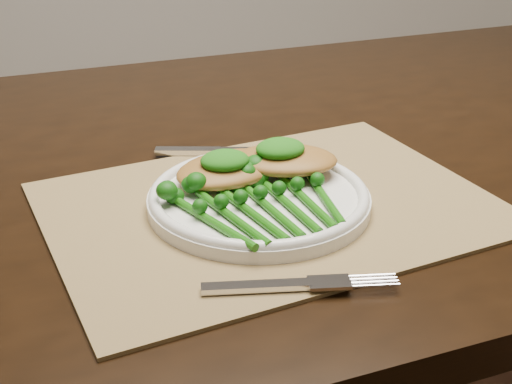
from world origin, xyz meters
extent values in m
cube|color=black|center=(0.15, 0.00, 0.73)|extent=(1.69, 1.07, 0.04)
cube|color=olive|center=(0.06, -0.19, 0.75)|extent=(0.53, 0.43, 0.00)
cylinder|color=white|center=(0.05, -0.19, 0.76)|extent=(0.24, 0.24, 0.01)
torus|color=white|center=(0.05, -0.19, 0.77)|extent=(0.24, 0.24, 0.01)
cube|color=silver|center=(0.00, -0.02, 0.76)|extent=(0.08, 0.04, 0.01)
cube|color=silver|center=(0.10, -0.05, 0.76)|extent=(0.13, 0.05, 0.00)
cube|color=silver|center=(0.00, -0.34, 0.76)|extent=(0.10, 0.03, 0.01)
ellipsoid|color=#9F6D2E|center=(0.02, -0.14, 0.78)|extent=(0.15, 0.13, 0.03)
ellipsoid|color=#9F6D2E|center=(0.09, -0.14, 0.79)|extent=(0.14, 0.11, 0.02)
ellipsoid|color=#104F0B|center=(0.02, -0.15, 0.80)|extent=(0.05, 0.05, 0.02)
ellipsoid|color=#104F0B|center=(0.08, -0.15, 0.80)|extent=(0.06, 0.05, 0.02)
camera|label=1|loc=(-0.13, -0.85, 1.11)|focal=50.00mm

